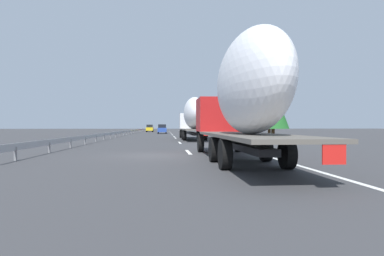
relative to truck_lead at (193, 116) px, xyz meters
The scene contains 25 objects.
ground_plane 21.45m from the truck_lead, ahead, with size 260.00×260.00×0.00m, color #38383A.
lane_stripe_0 17.30m from the truck_lead, behind, with size 3.20×0.20×0.01m, color white.
lane_stripe_1 7.26m from the truck_lead, 164.62° to the left, with size 3.20×0.20×0.01m, color white.
lane_stripe_2 5.84m from the truck_lead, 20.11° to the left, with size 3.20×0.20×0.01m, color white.
lane_stripe_3 10.61m from the truck_lead, 10.07° to the left, with size 3.20×0.20×0.01m, color white.
lane_stripe_4 19.86m from the truck_lead, ahead, with size 3.20×0.20×0.01m, color white.
lane_stripe_5 27.95m from the truck_lead, ahead, with size 3.20×0.20×0.01m, color white.
lane_stripe_6 36.22m from the truck_lead, ahead, with size 3.20×0.20×0.01m, color white.
lane_stripe_7 47.06m from the truck_lead, ahead, with size 3.20×0.20×0.01m, color white.
lane_stripe_8 57.88m from the truck_lead, ahead, with size 3.20×0.20×0.01m, color white.
lane_stripe_9 65.11m from the truck_lead, ahead, with size 3.20×0.20×0.01m, color white.
edge_line_right 26.19m from the truck_lead, ahead, with size 110.00×0.20×0.01m, color white.
truck_lead is the anchor object (origin of this frame).
truck_trailing 22.58m from the truck_lead, behind, with size 14.02×2.55×4.99m.
car_white_van 73.20m from the truck_lead, ahead, with size 4.31×1.80×1.84m.
car_red_compact 61.63m from the truck_lead, ahead, with size 4.59×1.90×1.80m.
car_blue_sedan 29.62m from the truck_lead, ahead, with size 4.44×1.78×1.85m.
car_yellow_coupe 49.69m from the truck_lead, ahead, with size 4.43×1.78×1.89m.
road_sign 22.12m from the truck_lead, ahead, with size 0.10×0.90×2.92m.
tree_0 57.07m from the truck_lead, ahead, with size 3.88×3.88×6.64m.
tree_1 8.90m from the truck_lead, 123.48° to the right, with size 3.09×3.09×5.51m.
tree_2 13.50m from the truck_lead, 39.50° to the right, with size 3.65×3.65×6.70m.
tree_3 9.11m from the truck_lead, 82.95° to the right, with size 2.99×2.99×4.89m.
tree_4 31.26m from the truck_lead, 17.25° to the right, with size 3.61×3.61×7.47m.
guardrail_median 25.92m from the truck_lead, 21.81° to the left, with size 94.00×0.10×0.76m.
Camera 1 is at (-16.43, -0.43, 1.50)m, focal length 30.06 mm.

